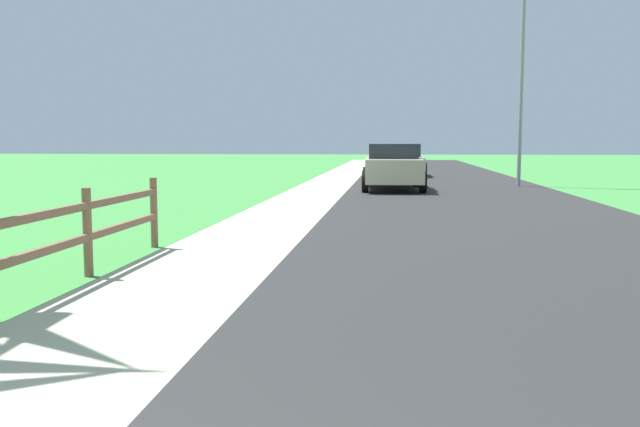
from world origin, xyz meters
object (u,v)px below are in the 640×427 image
object	(u,v)px
parked_car_red	(398,156)
street_lamp	(525,65)
parked_suv_beige	(393,166)
parked_car_white	(401,160)

from	to	relation	value
parked_car_red	street_lamp	size ratio (longest dim) A/B	0.61
parked_suv_beige	parked_car_white	world-z (taller)	parked_suv_beige
parked_car_white	parked_suv_beige	bearing A→B (deg)	-92.27
parked_suv_beige	parked_car_red	xyz separation A→B (m)	(0.33, 19.35, -0.03)
parked_car_red	street_lamp	distance (m)	18.17
parked_car_red	street_lamp	bearing A→B (deg)	-75.85
parked_suv_beige	street_lamp	bearing A→B (deg)	23.93
parked_suv_beige	parked_car_white	distance (m)	9.54
parked_suv_beige	street_lamp	world-z (taller)	street_lamp
parked_car_red	parked_suv_beige	bearing A→B (deg)	-90.96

